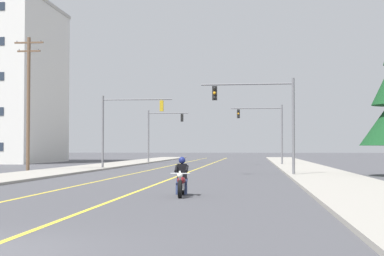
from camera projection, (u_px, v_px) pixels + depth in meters
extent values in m
cube|color=yellow|center=(202.00, 167.00, 54.90)|extent=(0.16, 100.00, 0.01)
cube|color=yellow|center=(165.00, 167.00, 55.27)|extent=(0.16, 100.00, 0.01)
cube|color=#9E998E|center=(306.00, 169.00, 48.98)|extent=(4.40, 110.00, 0.14)
cube|color=#9E998E|center=(89.00, 168.00, 50.91)|extent=(4.40, 110.00, 0.14)
cylinder|color=black|center=(180.00, 189.00, 21.08)|extent=(0.15, 0.65, 0.64)
cylinder|color=black|center=(183.00, 186.00, 22.62)|extent=(0.15, 0.65, 0.64)
cylinder|color=silver|center=(180.00, 180.00, 21.19)|extent=(0.09, 0.33, 0.68)
sphere|color=white|center=(180.00, 175.00, 21.04)|extent=(0.20, 0.20, 0.20)
cylinder|color=silver|center=(180.00, 174.00, 21.24)|extent=(0.70, 0.08, 0.04)
ellipsoid|color=maroon|center=(181.00, 180.00, 21.74)|extent=(0.35, 0.58, 0.28)
cube|color=silver|center=(182.00, 186.00, 21.85)|extent=(0.26, 0.45, 0.24)
cube|color=black|center=(182.00, 181.00, 22.18)|extent=(0.31, 0.53, 0.12)
cube|color=maroon|center=(183.00, 179.00, 22.58)|extent=(0.22, 0.37, 0.08)
cylinder|color=silver|center=(179.00, 188.00, 22.26)|extent=(0.11, 0.55, 0.08)
cube|color=black|center=(182.00, 171.00, 22.15)|extent=(0.37, 0.26, 0.56)
sphere|color=navy|center=(182.00, 160.00, 22.14)|extent=(0.26, 0.26, 0.26)
cylinder|color=navy|center=(186.00, 182.00, 21.99)|extent=(0.16, 0.45, 0.30)
cylinder|color=navy|center=(186.00, 190.00, 21.80)|extent=(0.12, 0.16, 0.35)
cylinder|color=black|center=(187.00, 169.00, 21.88)|extent=(0.13, 0.53, 0.27)
cylinder|color=navy|center=(178.00, 182.00, 22.00)|extent=(0.16, 0.45, 0.30)
cylinder|color=navy|center=(177.00, 190.00, 21.82)|extent=(0.12, 0.16, 0.35)
cylinder|color=black|center=(176.00, 169.00, 21.90)|extent=(0.13, 0.53, 0.27)
cylinder|color=slate|center=(293.00, 127.00, 37.13)|extent=(0.18, 0.18, 6.20)
cylinder|color=slate|center=(247.00, 84.00, 37.61)|extent=(5.85, 0.27, 0.11)
cube|color=black|center=(215.00, 93.00, 37.86)|extent=(0.31, 0.25, 0.90)
sphere|color=black|center=(214.00, 88.00, 37.72)|extent=(0.18, 0.18, 0.18)
sphere|color=orange|center=(214.00, 93.00, 37.71)|extent=(0.18, 0.18, 0.18)
sphere|color=black|center=(214.00, 98.00, 37.70)|extent=(0.18, 0.18, 0.18)
cylinder|color=slate|center=(103.00, 132.00, 49.77)|extent=(0.18, 0.18, 6.20)
cylinder|color=slate|center=(137.00, 100.00, 49.59)|extent=(5.89, 0.19, 0.11)
cube|color=#B79319|center=(162.00, 106.00, 49.39)|extent=(0.30, 0.24, 0.90)
sphere|color=black|center=(162.00, 102.00, 49.55)|extent=(0.18, 0.18, 0.18)
sphere|color=orange|center=(162.00, 106.00, 49.54)|extent=(0.18, 0.18, 0.18)
sphere|color=black|center=(162.00, 110.00, 49.53)|extent=(0.18, 0.18, 0.18)
cylinder|color=slate|center=(282.00, 135.00, 60.29)|extent=(0.18, 0.18, 6.20)
cylinder|color=slate|center=(256.00, 108.00, 60.67)|extent=(5.21, 0.14, 0.11)
cube|color=black|center=(238.00, 114.00, 60.85)|extent=(0.30, 0.24, 0.90)
sphere|color=black|center=(238.00, 111.00, 60.71)|extent=(0.18, 0.18, 0.18)
sphere|color=orange|center=(238.00, 114.00, 60.70)|extent=(0.18, 0.18, 0.18)
sphere|color=black|center=(238.00, 117.00, 60.69)|extent=(0.18, 0.18, 0.18)
cylinder|color=slate|center=(148.00, 137.00, 69.37)|extent=(0.18, 0.18, 6.20)
cylinder|color=slate|center=(168.00, 113.00, 69.21)|extent=(4.68, 0.13, 0.11)
cube|color=black|center=(182.00, 118.00, 69.02)|extent=(0.30, 0.24, 0.90)
sphere|color=black|center=(182.00, 115.00, 69.18)|extent=(0.18, 0.18, 0.18)
sphere|color=orange|center=(182.00, 118.00, 69.17)|extent=(0.18, 0.18, 0.18)
sphere|color=black|center=(182.00, 120.00, 69.16)|extent=(0.18, 0.18, 0.18)
cylinder|color=brown|center=(28.00, 104.00, 44.77)|extent=(0.26, 0.26, 10.20)
cube|color=brown|center=(29.00, 43.00, 44.93)|extent=(2.26, 0.12, 0.12)
cylinder|color=slate|center=(17.00, 42.00, 45.03)|extent=(0.08, 0.08, 0.12)
cylinder|color=slate|center=(41.00, 41.00, 44.83)|extent=(0.08, 0.08, 0.12)
cube|color=brown|center=(29.00, 51.00, 44.91)|extent=(1.81, 0.12, 0.12)
cylinder|color=slate|center=(19.00, 50.00, 44.99)|extent=(0.08, 0.08, 0.12)
cylinder|color=slate|center=(38.00, 50.00, 44.83)|extent=(0.08, 0.08, 0.12)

